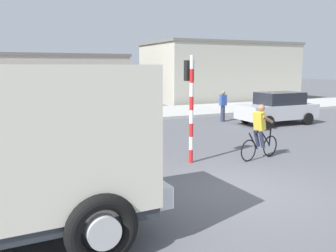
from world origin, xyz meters
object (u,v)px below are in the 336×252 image
Objects in this scene: cyclist at (260,132)px; car_red_near at (278,108)px; pedestrian_near_kerb at (223,106)px; traffic_light_pole at (190,94)px.

cyclist reaches higher than car_red_near.
car_red_near is 2.75m from pedestrian_near_kerb.
traffic_light_pole is 1.98× the size of pedestrian_near_kerb.
traffic_light_pole reaches higher than pedestrian_near_kerb.
cyclist is at bearing -114.58° from pedestrian_near_kerb.
car_red_near is (7.41, 4.60, -1.25)m from traffic_light_pole.
traffic_light_pole is 0.80× the size of car_red_near.
traffic_light_pole reaches higher than cyclist.
pedestrian_near_kerb is (-2.03, 1.85, 0.03)m from car_red_near.
cyclist is 7.72m from pedestrian_near_kerb.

